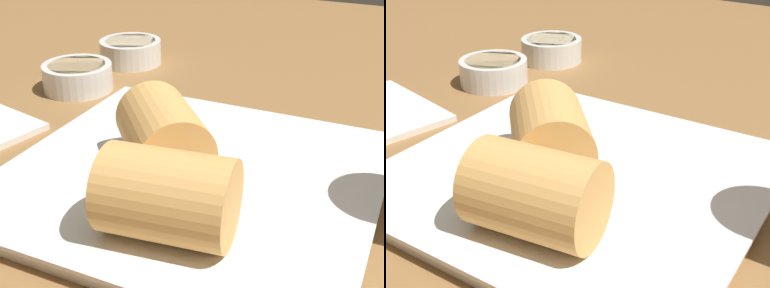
{
  "view_description": "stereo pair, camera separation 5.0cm",
  "coord_description": "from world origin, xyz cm",
  "views": [
    {
      "loc": [
        11.34,
        -30.44,
        23.85
      ],
      "look_at": [
        -3.12,
        1.2,
        5.78
      ],
      "focal_mm": 50.0,
      "sensor_mm": 36.0,
      "label": 1
    },
    {
      "loc": [
        15.73,
        -28.03,
        23.85
      ],
      "look_at": [
        -3.12,
        1.2,
        5.78
      ],
      "focal_mm": 50.0,
      "sensor_mm": 36.0,
      "label": 2
    }
  ],
  "objects": [
    {
      "name": "table_surface",
      "position": [
        0.0,
        0.0,
        1.0
      ],
      "size": [
        180.0,
        140.0,
        2.0
      ],
      "color": "olive",
      "rests_on": "ground"
    },
    {
      "name": "serving_plate",
      "position": [
        -3.12,
        1.2,
        2.76
      ],
      "size": [
        27.2,
        25.96,
        1.5
      ],
      "color": "white",
      "rests_on": "table_surface"
    },
    {
      "name": "roll_front_left",
      "position": [
        -5.45,
        0.9,
        6.36
      ],
      "size": [
        9.57,
        9.76,
        5.71
      ],
      "color": "#DBA356",
      "rests_on": "serving_plate"
    },
    {
      "name": "roll_front_right",
      "position": [
        -1.68,
        -6.6,
        6.36
      ],
      "size": [
        9.27,
        6.63,
        5.71
      ],
      "color": "#DBA356",
      "rests_on": "serving_plate"
    },
    {
      "name": "dipping_bowl_near",
      "position": [
        -23.03,
        14.63,
        3.57
      ],
      "size": [
        7.56,
        7.56,
        2.89
      ],
      "color": "silver",
      "rests_on": "table_surface"
    },
    {
      "name": "dipping_bowl_far",
      "position": [
        -22.31,
        24.83,
        3.57
      ],
      "size": [
        7.56,
        7.56,
        2.89
      ],
      "color": "silver",
      "rests_on": "table_surface"
    }
  ]
}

